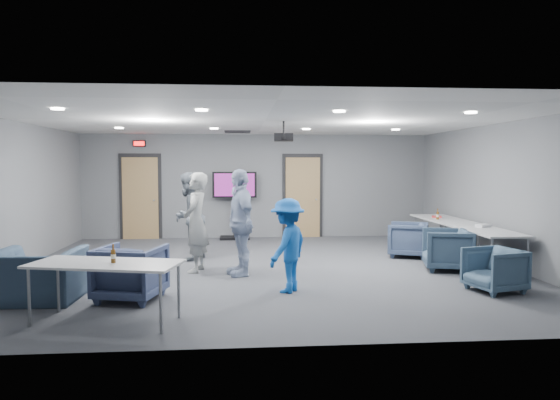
{
  "coord_description": "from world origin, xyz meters",
  "views": [
    {
      "loc": [
        -0.47,
        -9.08,
        1.9
      ],
      "look_at": [
        0.35,
        0.89,
        1.2
      ],
      "focal_mm": 32.0,
      "sensor_mm": 36.0,
      "label": 1
    }
  ],
  "objects": [
    {
      "name": "chair_front_b",
      "position": [
        -3.27,
        -2.0,
        0.36
      ],
      "size": [
        1.15,
        1.01,
        0.73
      ],
      "primitive_type": "imported",
      "rotation": [
        0.0,
        0.0,
        3.11
      ],
      "color": "#35475C",
      "rests_on": "floor"
    },
    {
      "name": "wrapper",
      "position": [
        4.13,
        -0.06,
        0.76
      ],
      "size": [
        0.3,
        0.25,
        0.06
      ],
      "primitive_type": "cube",
      "rotation": [
        0.0,
        0.0,
        0.38
      ],
      "color": "silver",
      "rests_on": "table_right_b"
    },
    {
      "name": "bottle_front",
      "position": [
        -1.98,
        -3.02,
        0.81
      ],
      "size": [
        0.06,
        0.06,
        0.23
      ],
      "color": "brown",
      "rests_on": "table_front_left"
    },
    {
      "name": "person_d",
      "position": [
        0.25,
        -1.73,
        0.7
      ],
      "size": [
        0.93,
        1.05,
        1.41
      ],
      "primitive_type": "imported",
      "rotation": [
        0.0,
        0.0,
        -2.13
      ],
      "color": "blue",
      "rests_on": "floor"
    },
    {
      "name": "floor",
      "position": [
        0.0,
        0.0,
        0.0
      ],
      "size": [
        9.0,
        9.0,
        0.0
      ],
      "primitive_type": "plane",
      "color": "#393A40",
      "rests_on": "ground"
    },
    {
      "name": "chair_front_a",
      "position": [
        -2.0,
        -2.0,
        0.39
      ],
      "size": [
        1.02,
        1.04,
        0.78
      ],
      "primitive_type": "imported",
      "rotation": [
        0.0,
        0.0,
        2.9
      ],
      "color": "#394362",
      "rests_on": "floor"
    },
    {
      "name": "person_a",
      "position": [
        -1.24,
        -0.19,
        0.89
      ],
      "size": [
        0.53,
        0.71,
        1.77
      ],
      "primitive_type": "imported",
      "rotation": [
        0.0,
        0.0,
        -1.75
      ],
      "color": "gray",
      "rests_on": "floor"
    },
    {
      "name": "wall_right",
      "position": [
        4.5,
        0.0,
        1.35
      ],
      "size": [
        0.02,
        8.0,
        2.7
      ],
      "primitive_type": "cube",
      "color": "slate",
      "rests_on": "floor"
    },
    {
      "name": "person_c",
      "position": [
        -0.46,
        -0.51,
        0.92
      ],
      "size": [
        0.72,
        1.16,
        1.84
      ],
      "primitive_type": "imported",
      "rotation": [
        0.0,
        0.0,
        -1.3
      ],
      "color": "#9BAAC7",
      "rests_on": "floor"
    },
    {
      "name": "chair_right_c",
      "position": [
        3.35,
        -1.97,
        0.33
      ],
      "size": [
        0.88,
        0.86,
        0.66
      ],
      "primitive_type": "imported",
      "rotation": [
        0.0,
        0.0,
        -1.32
      ],
      "color": "#3D5469",
      "rests_on": "floor"
    },
    {
      "name": "person_b",
      "position": [
        -1.48,
        0.96,
        0.88
      ],
      "size": [
        0.92,
        1.03,
        1.76
      ],
      "primitive_type": "imported",
      "rotation": [
        0.0,
        0.0,
        -1.92
      ],
      "color": "#4D555D",
      "rests_on": "floor"
    },
    {
      "name": "wall_back",
      "position": [
        0.0,
        4.0,
        1.35
      ],
      "size": [
        9.0,
        0.02,
        2.7
      ],
      "primitive_type": "cube",
      "color": "slate",
      "rests_on": "floor"
    },
    {
      "name": "wall_left",
      "position": [
        -4.5,
        0.0,
        1.35
      ],
      "size": [
        0.02,
        8.0,
        2.7
      ],
      "primitive_type": "cube",
      "color": "slate",
      "rests_on": "floor"
    },
    {
      "name": "ceiling",
      "position": [
        0.0,
        0.0,
        2.7
      ],
      "size": [
        9.0,
        9.0,
        0.0
      ],
      "primitive_type": "plane",
      "rotation": [
        3.14,
        0.0,
        0.0
      ],
      "color": "silver",
      "rests_on": "wall_back"
    },
    {
      "name": "chair_right_b",
      "position": [
        3.28,
        -0.42,
        0.38
      ],
      "size": [
        1.0,
        0.99,
        0.75
      ],
      "primitive_type": "imported",
      "rotation": [
        0.0,
        0.0,
        -1.82
      ],
      "color": "#334558",
      "rests_on": "floor"
    },
    {
      "name": "tv_stand",
      "position": [
        -0.59,
        3.75,
        0.98
      ],
      "size": [
        1.13,
        0.54,
        1.73
      ],
      "color": "black",
      "rests_on": "floor"
    },
    {
      "name": "snack_box",
      "position": [
        3.92,
        1.66,
        0.75
      ],
      "size": [
        0.23,
        0.18,
        0.04
      ],
      "primitive_type": "cube",
      "rotation": [
        0.0,
        0.0,
        -0.27
      ],
      "color": "red",
      "rests_on": "table_right_a"
    },
    {
      "name": "bottle_right",
      "position": [
        3.79,
        1.3,
        0.82
      ],
      "size": [
        0.06,
        0.06,
        0.24
      ],
      "color": "brown",
      "rests_on": "table_right_a"
    },
    {
      "name": "exit_sign",
      "position": [
        -3.0,
        3.93,
        2.45
      ],
      "size": [
        0.32,
        0.08,
        0.16
      ],
      "color": "black",
      "rests_on": "wall_back"
    },
    {
      "name": "table_front_left",
      "position": [
        -2.08,
        -3.0,
        0.68
      ],
      "size": [
        1.9,
        1.13,
        0.73
      ],
      "rotation": [
        0.0,
        0.0,
        -0.23
      ],
      "color": "#BBBDC0",
      "rests_on": "floor"
    },
    {
      "name": "table_right_a",
      "position": [
        4.0,
        1.51,
        0.69
      ],
      "size": [
        0.81,
        1.94,
        0.73
      ],
      "rotation": [
        0.0,
        0.0,
        1.57
      ],
      "color": "#BBBDC0",
      "rests_on": "floor"
    },
    {
      "name": "chair_right_a",
      "position": [
        3.02,
        0.93,
        0.36
      ],
      "size": [
        1.02,
        1.01,
        0.72
      ],
      "primitive_type": "imported",
      "rotation": [
        0.0,
        0.0,
        -1.97
      ],
      "color": "#35425C",
      "rests_on": "floor"
    },
    {
      "name": "door_left",
      "position": [
        -3.0,
        3.95,
        1.07
      ],
      "size": [
        1.06,
        0.17,
        2.24
      ],
      "color": "black",
      "rests_on": "wall_back"
    },
    {
      "name": "projector",
      "position": [
        0.33,
        -0.09,
        2.4
      ],
      "size": [
        0.36,
        0.35,
        0.36
      ],
      "rotation": [
        0.0,
        0.0,
        -0.08
      ],
      "color": "black",
      "rests_on": "ceiling"
    },
    {
      "name": "downlights",
      "position": [
        0.0,
        0.0,
        2.68
      ],
      "size": [
        6.18,
        3.78,
        0.02
      ],
      "color": "white",
      "rests_on": "ceiling"
    },
    {
      "name": "wall_front",
      "position": [
        0.0,
        -4.0,
        1.35
      ],
      "size": [
        9.0,
        0.02,
        2.7
      ],
      "primitive_type": "cube",
      "color": "slate",
      "rests_on": "floor"
    },
    {
      "name": "door_right",
      "position": [
        1.2,
        3.95,
        1.07
      ],
      "size": [
        1.06,
        0.17,
        2.24
      ],
      "color": "black",
      "rests_on": "wall_back"
    },
    {
      "name": "hvac_diffuser",
      "position": [
        -0.5,
        2.8,
        2.69
      ],
      "size": [
        0.6,
        0.6,
        0.03
      ],
      "primitive_type": "cube",
      "color": "black",
      "rests_on": "ceiling"
    },
    {
      "name": "table_right_b",
      "position": [
        4.0,
        -0.39,
        0.69
      ],
      "size": [
        0.78,
        1.87,
        0.73
      ],
      "rotation": [
        0.0,
        0.0,
        1.57
      ],
      "color": "#BBBDC0",
      "rests_on": "floor"
    }
  ]
}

